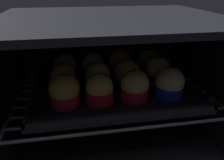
{
  "coord_description": "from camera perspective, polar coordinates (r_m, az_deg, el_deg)",
  "views": [
    {
      "loc": [
        -10.83,
        -37.48,
        43.66
      ],
      "look_at": [
        0.0,
        22.61,
        17.16
      ],
      "focal_mm": 36.61,
      "sensor_mm": 36.0,
      "label": 1
    }
  ],
  "objects": [
    {
      "name": "muffin_row1_col2",
      "position": [
        0.67,
        3.76,
        1.43
      ],
      "size": [
        7.81,
        7.81,
        7.9
      ],
      "color": "#1928B7",
      "rests_on": "baking_tray"
    },
    {
      "name": "oven_cavity",
      "position": [
        0.7,
        -0.53,
        1.05
      ],
      "size": [
        59.0,
        47.0,
        37.0
      ],
      "color": "black",
      "rests_on": "ground"
    },
    {
      "name": "muffin_row1_col3",
      "position": [
        0.69,
        11.27,
        2.2
      ],
      "size": [
        7.55,
        7.55,
        8.59
      ],
      "color": "#1928B7",
      "rests_on": "baking_tray"
    },
    {
      "name": "muffin_row0_col0",
      "position": [
        0.57,
        -11.82,
        -2.81
      ],
      "size": [
        7.66,
        7.66,
        8.25
      ],
      "color": "red",
      "rests_on": "baking_tray"
    },
    {
      "name": "oven_rack",
      "position": [
        0.68,
        0.09,
        -2.97
      ],
      "size": [
        54.8,
        42.0,
        0.8
      ],
      "color": "#51515B",
      "rests_on": "oven_cavity"
    },
    {
      "name": "muffin_row2_col2",
      "position": [
        0.75,
        1.98,
        4.25
      ],
      "size": [
        7.76,
        7.76,
        8.46
      ],
      "color": "#1928B7",
      "rests_on": "baking_tray"
    },
    {
      "name": "muffin_row0_col1",
      "position": [
        0.57,
        -3.14,
        -2.38
      ],
      "size": [
        7.11,
        7.11,
        7.73
      ],
      "color": "red",
      "rests_on": "baking_tray"
    },
    {
      "name": "muffin_row2_col0",
      "position": [
        0.74,
        -11.62,
        3.09
      ],
      "size": [
        7.42,
        7.42,
        7.86
      ],
      "color": "#1928B7",
      "rests_on": "baking_tray"
    },
    {
      "name": "muffin_row1_col0",
      "position": [
        0.65,
        -12.11,
        0.44
      ],
      "size": [
        7.11,
        7.11,
        8.07
      ],
      "color": "#1928B7",
      "rests_on": "baking_tray"
    },
    {
      "name": "muffin_row1_col1",
      "position": [
        0.65,
        -3.6,
        0.85
      ],
      "size": [
        7.19,
        7.19,
        8.15
      ],
      "color": "red",
      "rests_on": "baking_tray"
    },
    {
      "name": "baking_tray",
      "position": [
        0.68,
        0.0,
        -1.93
      ],
      "size": [
        44.98,
        35.87,
        2.2
      ],
      "color": "black",
      "rests_on": "oven_rack"
    },
    {
      "name": "muffin_row0_col3",
      "position": [
        0.62,
        14.19,
        -0.94
      ],
      "size": [
        7.57,
        7.57,
        8.25
      ],
      "color": "#1928B7",
      "rests_on": "baking_tray"
    },
    {
      "name": "muffin_row0_col2",
      "position": [
        0.59,
        5.72,
        -1.61
      ],
      "size": [
        7.36,
        7.36,
        8.02
      ],
      "color": "red",
      "rests_on": "baking_tray"
    },
    {
      "name": "muffin_row2_col1",
      "position": [
        0.74,
        -4.77,
        3.49
      ],
      "size": [
        7.11,
        7.11,
        7.51
      ],
      "color": "#1928B7",
      "rests_on": "baking_tray"
    },
    {
      "name": "muffin_row2_col3",
      "position": [
        0.78,
        8.97,
        4.51
      ],
      "size": [
        7.58,
        7.58,
        8.18
      ],
      "color": "#1928B7",
      "rests_on": "baking_tray"
    }
  ]
}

